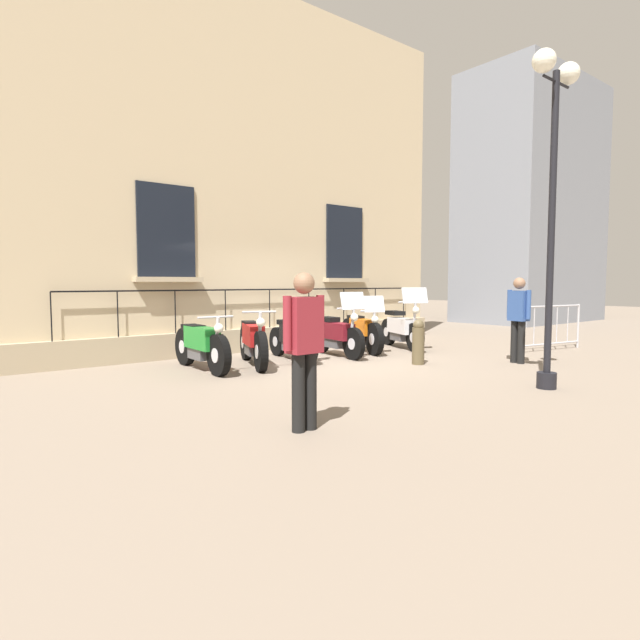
# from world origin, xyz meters

# --- Properties ---
(ground_plane) EXTENTS (60.00, 60.00, 0.00)m
(ground_plane) POSITION_xyz_m (0.00, 0.00, 0.00)
(ground_plane) COLOR gray
(building_facade) EXTENTS (0.82, 10.94, 8.23)m
(building_facade) POSITION_xyz_m (-2.56, -0.00, 4.02)
(building_facade) COLOR #C6B28E
(building_facade) RESTS_ON ground_plane
(motorcycle_green) EXTENTS (2.16, 0.64, 1.00)m
(motorcycle_green) POSITION_xyz_m (-0.53, -2.52, 0.45)
(motorcycle_green) COLOR black
(motorcycle_green) RESTS_ON ground_plane
(motorcycle_red) EXTENTS (2.14, 0.99, 1.07)m
(motorcycle_red) POSITION_xyz_m (-0.41, -1.52, 0.45)
(motorcycle_red) COLOR black
(motorcycle_red) RESTS_ON ground_plane
(motorcycle_black) EXTENTS (1.96, 0.61, 1.29)m
(motorcycle_black) POSITION_xyz_m (-0.50, -0.53, 0.42)
(motorcycle_black) COLOR black
(motorcycle_black) RESTS_ON ground_plane
(motorcycle_maroon) EXTENTS (1.92, 0.69, 1.37)m
(motorcycle_maroon) POSITION_xyz_m (-0.32, 0.50, 0.46)
(motorcycle_maroon) COLOR black
(motorcycle_maroon) RESTS_ON ground_plane
(motorcycle_orange) EXTENTS (2.04, 0.88, 1.28)m
(motorcycle_orange) POSITION_xyz_m (-0.58, 1.45, 0.45)
(motorcycle_orange) COLOR black
(motorcycle_orange) RESTS_ON ground_plane
(motorcycle_white) EXTENTS (1.97, 1.02, 1.45)m
(motorcycle_white) POSITION_xyz_m (-0.38, 2.57, 0.46)
(motorcycle_white) COLOR black
(motorcycle_white) RESTS_ON ground_plane
(lamppost) EXTENTS (0.32, 1.02, 4.77)m
(lamppost) POSITION_xyz_m (4.14, 0.75, 3.16)
(lamppost) COLOR black
(lamppost) RESTS_ON ground_plane
(crowd_barrier) EXTENTS (0.38, 2.01, 1.05)m
(crowd_barrier) POSITION_xyz_m (2.01, 5.03, 0.56)
(crowd_barrier) COLOR #B7B7BF
(crowd_barrier) RESTS_ON ground_plane
(bollard) EXTENTS (0.24, 0.24, 0.86)m
(bollard) POSITION_xyz_m (1.46, 1.02, 0.43)
(bollard) COLOR brown
(bollard) RESTS_ON ground_plane
(pedestrian_standing) EXTENTS (0.23, 0.53, 1.67)m
(pedestrian_standing) POSITION_xyz_m (3.62, -3.35, 0.94)
(pedestrian_standing) COLOR black
(pedestrian_standing) RESTS_ON ground_plane
(pedestrian_walking) EXTENTS (0.53, 0.27, 1.66)m
(pedestrian_walking) POSITION_xyz_m (2.57, 2.64, 0.94)
(pedestrian_walking) COLOR black
(pedestrian_walking) RESTS_ON ground_plane
(distant_building) EXTENTS (3.39, 6.22, 9.52)m
(distant_building) POSITION_xyz_m (-3.19, 13.33, 4.76)
(distant_building) COLOR gray
(distant_building) RESTS_ON ground_plane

